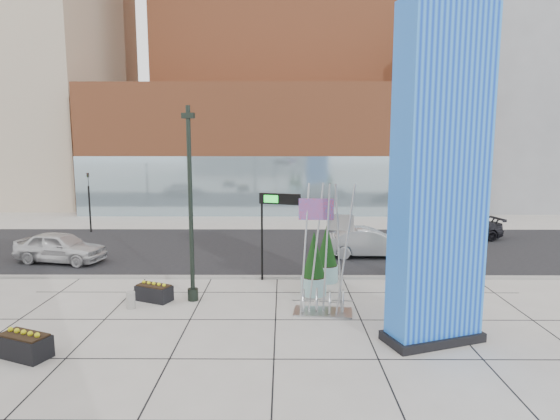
{
  "coord_description": "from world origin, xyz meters",
  "views": [
    {
      "loc": [
        1.25,
        -16.64,
        6.18
      ],
      "look_at": [
        1.14,
        2.0,
        3.46
      ],
      "focal_mm": 30.0,
      "sensor_mm": 36.0,
      "label": 1
    }
  ],
  "objects_px": {
    "car_white_west": "(60,247)",
    "concrete_bollard": "(131,300)",
    "lamp_post": "(191,223)",
    "public_art_sculpture": "(324,280)",
    "car_silver_mid": "(369,243)",
    "overhead_street_sign": "(277,206)",
    "blue_pylon": "(440,185)"
  },
  "relations": [
    {
      "from": "car_white_west",
      "to": "concrete_bollard",
      "type": "bearing_deg",
      "value": -127.73
    },
    {
      "from": "overhead_street_sign",
      "to": "concrete_bollard",
      "type": "bearing_deg",
      "value": -127.91
    },
    {
      "from": "lamp_post",
      "to": "concrete_bollard",
      "type": "bearing_deg",
      "value": -157.21
    },
    {
      "from": "blue_pylon",
      "to": "car_silver_mid",
      "type": "bearing_deg",
      "value": 70.71
    },
    {
      "from": "blue_pylon",
      "to": "car_white_west",
      "type": "distance_m",
      "value": 19.2
    },
    {
      "from": "blue_pylon",
      "to": "car_silver_mid",
      "type": "height_order",
      "value": "blue_pylon"
    },
    {
      "from": "car_white_west",
      "to": "lamp_post",
      "type": "bearing_deg",
      "value": -114.66
    },
    {
      "from": "blue_pylon",
      "to": "concrete_bollard",
      "type": "relative_size",
      "value": 15.91
    },
    {
      "from": "blue_pylon",
      "to": "car_white_west",
      "type": "relative_size",
      "value": 2.18
    },
    {
      "from": "lamp_post",
      "to": "car_silver_mid",
      "type": "xyz_separation_m",
      "value": [
        8.17,
        7.07,
        -2.3
      ]
    },
    {
      "from": "blue_pylon",
      "to": "public_art_sculpture",
      "type": "xyz_separation_m",
      "value": [
        -3.2,
        2.39,
        -3.64
      ]
    },
    {
      "from": "concrete_bollard",
      "to": "car_white_west",
      "type": "relative_size",
      "value": 0.14
    },
    {
      "from": "blue_pylon",
      "to": "lamp_post",
      "type": "relative_size",
      "value": 1.35
    },
    {
      "from": "public_art_sculpture",
      "to": "concrete_bollard",
      "type": "xyz_separation_m",
      "value": [
        -7.17,
        0.42,
        -0.93
      ]
    },
    {
      "from": "lamp_post",
      "to": "public_art_sculpture",
      "type": "bearing_deg",
      "value": -14.85
    },
    {
      "from": "blue_pylon",
      "to": "car_white_west",
      "type": "bearing_deg",
      "value": 129.93
    },
    {
      "from": "public_art_sculpture",
      "to": "car_silver_mid",
      "type": "distance_m",
      "value": 8.99
    },
    {
      "from": "car_white_west",
      "to": "car_silver_mid",
      "type": "relative_size",
      "value": 0.98
    },
    {
      "from": "concrete_bollard",
      "to": "car_white_west",
      "type": "bearing_deg",
      "value": 130.74
    },
    {
      "from": "blue_pylon",
      "to": "car_silver_mid",
      "type": "xyz_separation_m",
      "value": [
        -0.05,
        10.79,
        -4.11
      ]
    },
    {
      "from": "car_white_west",
      "to": "overhead_street_sign",
      "type": "bearing_deg",
      "value": -93.63
    },
    {
      "from": "overhead_street_sign",
      "to": "car_silver_mid",
      "type": "height_order",
      "value": "overhead_street_sign"
    },
    {
      "from": "concrete_bollard",
      "to": "car_silver_mid",
      "type": "relative_size",
      "value": 0.13
    },
    {
      "from": "concrete_bollard",
      "to": "lamp_post",
      "type": "bearing_deg",
      "value": 22.79
    },
    {
      "from": "lamp_post",
      "to": "concrete_bollard",
      "type": "height_order",
      "value": "lamp_post"
    },
    {
      "from": "lamp_post",
      "to": "car_white_west",
      "type": "distance_m",
      "value": 10.1
    },
    {
      "from": "lamp_post",
      "to": "car_silver_mid",
      "type": "height_order",
      "value": "lamp_post"
    },
    {
      "from": "car_silver_mid",
      "to": "lamp_post",
      "type": "bearing_deg",
      "value": 130.81
    },
    {
      "from": "car_silver_mid",
      "to": "blue_pylon",
      "type": "bearing_deg",
      "value": -179.81
    },
    {
      "from": "concrete_bollard",
      "to": "car_white_west",
      "type": "distance_m",
      "value": 8.87
    },
    {
      "from": "overhead_street_sign",
      "to": "car_white_west",
      "type": "bearing_deg",
      "value": -177.14
    },
    {
      "from": "concrete_bollard",
      "to": "overhead_street_sign",
      "type": "relative_size",
      "value": 0.16
    }
  ]
}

